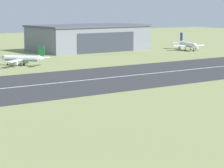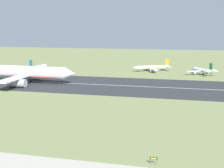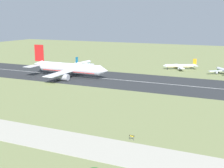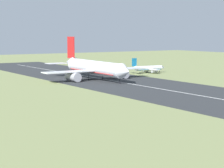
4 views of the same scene
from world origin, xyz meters
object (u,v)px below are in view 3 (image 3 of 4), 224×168
at_px(airplane_parked_far_east, 83,63).
at_px(airplane_parked_centre, 180,66).
at_px(airplane_landing, 70,68).
at_px(runway_sign, 132,137).
at_px(airplane_parked_west, 224,70).

bearing_deg(airplane_parked_far_east, airplane_parked_centre, 13.64).
height_order(airplane_landing, runway_sign, airplane_landing).
distance_m(airplane_landing, runway_sign, 110.64).
bearing_deg(airplane_landing, airplane_parked_far_east, 108.09).
xyz_separation_m(airplane_parked_far_east, runway_sign, (87.82, -122.88, -1.34)).
height_order(airplane_parked_west, airplane_parked_centre, airplane_parked_west).
xyz_separation_m(airplane_parked_centre, runway_sign, (16.81, -140.11, -1.30)).
height_order(airplane_parked_west, airplane_parked_far_east, airplane_parked_far_east).
height_order(airplane_parked_far_east, runway_sign, airplane_parked_far_east).
xyz_separation_m(airplane_parked_west, runway_sign, (-14.40, -132.34, -1.43)).
bearing_deg(airplane_parked_far_east, runway_sign, -54.45).
bearing_deg(airplane_landing, airplane_parked_centre, 45.36).
bearing_deg(runway_sign, airplane_parked_far_east, 125.55).
bearing_deg(airplane_landing, runway_sign, -47.71).
bearing_deg(airplane_parked_centre, airplane_landing, -134.64).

